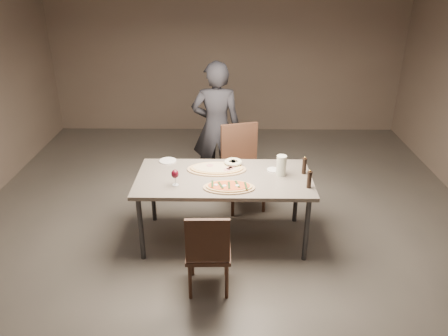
{
  "coord_description": "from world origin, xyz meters",
  "views": [
    {
      "loc": [
        0.05,
        -4.02,
        2.73
      ],
      "look_at": [
        0.0,
        0.0,
        0.85
      ],
      "focal_mm": 35.0,
      "sensor_mm": 36.0,
      "label": 1
    }
  ],
  "objects_px": {
    "ham_pizza": "(217,169)",
    "chair_near": "(208,249)",
    "bread_basket": "(233,163)",
    "diner": "(216,128)",
    "zucchini_pizza": "(229,187)",
    "dining_table": "(224,182)",
    "pepper_mill_left": "(309,179)",
    "carafe": "(281,166)",
    "chair_far": "(242,161)"
  },
  "relations": [
    {
      "from": "zucchini_pizza",
      "to": "chair_near",
      "type": "height_order",
      "value": "chair_near"
    },
    {
      "from": "pepper_mill_left",
      "to": "diner",
      "type": "bearing_deg",
      "value": 123.44
    },
    {
      "from": "ham_pizza",
      "to": "chair_far",
      "type": "distance_m",
      "value": 0.73
    },
    {
      "from": "dining_table",
      "to": "bread_basket",
      "type": "relative_size",
      "value": 9.37
    },
    {
      "from": "pepper_mill_left",
      "to": "chair_near",
      "type": "distance_m",
      "value": 1.21
    },
    {
      "from": "carafe",
      "to": "chair_far",
      "type": "height_order",
      "value": "chair_far"
    },
    {
      "from": "pepper_mill_left",
      "to": "diner",
      "type": "relative_size",
      "value": 0.11
    },
    {
      "from": "diner",
      "to": "dining_table",
      "type": "bearing_deg",
      "value": 94.25
    },
    {
      "from": "dining_table",
      "to": "bread_basket",
      "type": "bearing_deg",
      "value": 69.33
    },
    {
      "from": "bread_basket",
      "to": "pepper_mill_left",
      "type": "height_order",
      "value": "pepper_mill_left"
    },
    {
      "from": "zucchini_pizza",
      "to": "chair_near",
      "type": "xyz_separation_m",
      "value": [
        -0.18,
        -0.62,
        -0.3
      ]
    },
    {
      "from": "zucchini_pizza",
      "to": "ham_pizza",
      "type": "xyz_separation_m",
      "value": [
        -0.13,
        0.42,
        -0.0
      ]
    },
    {
      "from": "dining_table",
      "to": "chair_near",
      "type": "bearing_deg",
      "value": -98.36
    },
    {
      "from": "pepper_mill_left",
      "to": "carafe",
      "type": "relative_size",
      "value": 0.89
    },
    {
      "from": "pepper_mill_left",
      "to": "diner",
      "type": "distance_m",
      "value": 1.71
    },
    {
      "from": "chair_near",
      "to": "dining_table",
      "type": "bearing_deg",
      "value": 80.33
    },
    {
      "from": "zucchini_pizza",
      "to": "chair_far",
      "type": "distance_m",
      "value": 1.08
    },
    {
      "from": "zucchini_pizza",
      "to": "chair_near",
      "type": "relative_size",
      "value": 0.61
    },
    {
      "from": "ham_pizza",
      "to": "chair_far",
      "type": "xyz_separation_m",
      "value": [
        0.28,
        0.64,
        -0.2
      ]
    },
    {
      "from": "dining_table",
      "to": "ham_pizza",
      "type": "bearing_deg",
      "value": 115.7
    },
    {
      "from": "dining_table",
      "to": "diner",
      "type": "distance_m",
      "value": 1.22
    },
    {
      "from": "ham_pizza",
      "to": "pepper_mill_left",
      "type": "bearing_deg",
      "value": -11.76
    },
    {
      "from": "dining_table",
      "to": "diner",
      "type": "xyz_separation_m",
      "value": [
        -0.11,
        1.2,
        0.16
      ]
    },
    {
      "from": "bread_basket",
      "to": "pepper_mill_left",
      "type": "distance_m",
      "value": 0.88
    },
    {
      "from": "chair_near",
      "to": "zucchini_pizza",
      "type": "bearing_deg",
      "value": 72.46
    },
    {
      "from": "bread_basket",
      "to": "diner",
      "type": "distance_m",
      "value": 0.97
    },
    {
      "from": "dining_table",
      "to": "chair_far",
      "type": "distance_m",
      "value": 0.84
    },
    {
      "from": "carafe",
      "to": "pepper_mill_left",
      "type": "bearing_deg",
      "value": -49.07
    },
    {
      "from": "zucchini_pizza",
      "to": "bread_basket",
      "type": "height_order",
      "value": "bread_basket"
    },
    {
      "from": "ham_pizza",
      "to": "chair_far",
      "type": "relative_size",
      "value": 0.62
    },
    {
      "from": "ham_pizza",
      "to": "diner",
      "type": "bearing_deg",
      "value": 103.5
    },
    {
      "from": "carafe",
      "to": "diner",
      "type": "height_order",
      "value": "diner"
    },
    {
      "from": "ham_pizza",
      "to": "carafe",
      "type": "distance_m",
      "value": 0.68
    },
    {
      "from": "dining_table",
      "to": "chair_far",
      "type": "relative_size",
      "value": 1.79
    },
    {
      "from": "chair_near",
      "to": "chair_far",
      "type": "xyz_separation_m",
      "value": [
        0.33,
        1.67,
        0.09
      ]
    },
    {
      "from": "chair_far",
      "to": "diner",
      "type": "xyz_separation_m",
      "value": [
        -0.32,
        0.4,
        0.29
      ]
    },
    {
      "from": "ham_pizza",
      "to": "chair_near",
      "type": "xyz_separation_m",
      "value": [
        -0.05,
        -1.03,
        -0.3
      ]
    },
    {
      "from": "ham_pizza",
      "to": "chair_far",
      "type": "bearing_deg",
      "value": 77.51
    },
    {
      "from": "ham_pizza",
      "to": "zucchini_pizza",
      "type": "bearing_deg",
      "value": -61.0
    },
    {
      "from": "chair_far",
      "to": "diner",
      "type": "bearing_deg",
      "value": -67.16
    },
    {
      "from": "bread_basket",
      "to": "chair_far",
      "type": "xyz_separation_m",
      "value": [
        0.11,
        0.55,
        -0.23
      ]
    },
    {
      "from": "dining_table",
      "to": "chair_far",
      "type": "xyz_separation_m",
      "value": [
        0.21,
        0.8,
        -0.13
      ]
    },
    {
      "from": "chair_far",
      "to": "chair_near",
      "type": "bearing_deg",
      "value": 62.96
    },
    {
      "from": "pepper_mill_left",
      "to": "diner",
      "type": "height_order",
      "value": "diner"
    },
    {
      "from": "pepper_mill_left",
      "to": "carafe",
      "type": "height_order",
      "value": "carafe"
    },
    {
      "from": "pepper_mill_left",
      "to": "carafe",
      "type": "bearing_deg",
      "value": 130.93
    },
    {
      "from": "bread_basket",
      "to": "chair_near",
      "type": "bearing_deg",
      "value": -101.26
    },
    {
      "from": "ham_pizza",
      "to": "carafe",
      "type": "relative_size",
      "value": 2.91
    },
    {
      "from": "diner",
      "to": "pepper_mill_left",
      "type": "bearing_deg",
      "value": 122.26
    },
    {
      "from": "ham_pizza",
      "to": "chair_near",
      "type": "bearing_deg",
      "value": -81.1
    }
  ]
}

